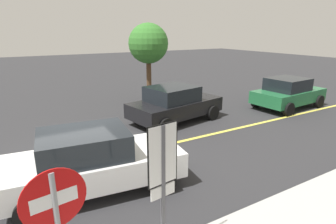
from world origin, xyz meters
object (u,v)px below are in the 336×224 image
at_px(car_white_crossing, 92,161).
at_px(car_green_approaching, 288,93).
at_px(car_black_mid_road, 175,104).
at_px(speed_limit_sign, 163,171).
at_px(tree_left_verge, 148,44).

relative_size(car_white_crossing, car_green_approaching, 1.10).
bearing_deg(car_black_mid_road, car_white_crossing, -141.64).
xyz_separation_m(car_white_crossing, car_black_mid_road, (4.53, 3.59, -0.00)).
bearing_deg(car_black_mid_road, speed_limit_sign, -122.85).
xyz_separation_m(speed_limit_sign, car_green_approaching, (10.29, 5.43, -0.99)).
distance_m(speed_limit_sign, car_green_approaching, 11.68).
distance_m(car_green_approaching, tree_left_verge, 7.73).
relative_size(car_white_crossing, car_black_mid_road, 1.02).
xyz_separation_m(speed_limit_sign, car_white_crossing, (-0.38, 2.85, -0.97)).
relative_size(car_green_approaching, car_black_mid_road, 0.92).
xyz_separation_m(car_white_crossing, car_green_approaching, (10.67, 2.58, -0.01)).
xyz_separation_m(car_green_approaching, car_black_mid_road, (-6.14, 1.00, 0.01)).
bearing_deg(car_black_mid_road, tree_left_verge, 78.67).
xyz_separation_m(car_green_approaching, tree_left_verge, (-5.31, 5.11, 2.32)).
relative_size(car_black_mid_road, tree_left_verge, 1.02).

